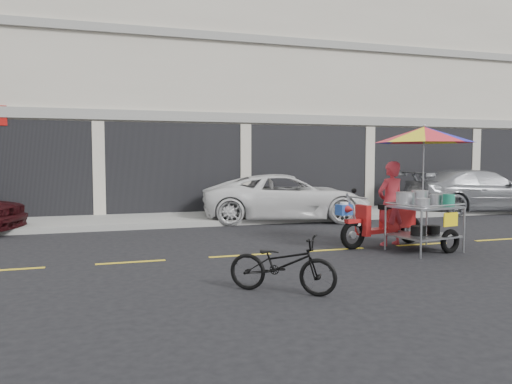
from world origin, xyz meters
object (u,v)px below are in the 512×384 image
object	(u,v)px
white_pickup	(286,197)
food_vendor_rig	(411,171)
near_bicycle	(282,264)
silver_pickup	(478,191)

from	to	relation	value
white_pickup	food_vendor_rig	size ratio (longest dim) A/B	1.77
near_bicycle	food_vendor_rig	xyz separation A→B (m)	(3.61, 2.31, 1.18)
white_pickup	near_bicycle	xyz separation A→B (m)	(-2.86, -7.32, -0.28)
food_vendor_rig	silver_pickup	bearing A→B (deg)	28.91
white_pickup	near_bicycle	bearing A→B (deg)	169.61
silver_pickup	near_bicycle	world-z (taller)	silver_pickup
white_pickup	silver_pickup	world-z (taller)	silver_pickup
silver_pickup	near_bicycle	xyz separation A→B (m)	(-9.74, -7.35, -0.32)
near_bicycle	food_vendor_rig	distance (m)	4.45
near_bicycle	white_pickup	bearing A→B (deg)	15.26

